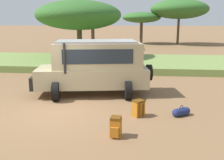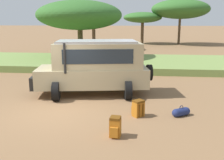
% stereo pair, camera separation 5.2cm
% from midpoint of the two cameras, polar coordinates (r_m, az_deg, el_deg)
% --- Properties ---
extents(ground_plane, '(320.00, 320.00, 0.00)m').
position_cam_midpoint_polar(ground_plane, '(9.98, -11.17, -6.73)').
color(ground_plane, olive).
extents(grass_bank, '(120.00, 7.00, 0.44)m').
position_cam_midpoint_polar(grass_bank, '(19.72, -2.40, 3.86)').
color(grass_bank, olive).
rests_on(grass_bank, ground_plane).
extents(safari_vehicle, '(5.47, 3.24, 2.44)m').
position_cam_midpoint_polar(safari_vehicle, '(11.81, -3.63, 3.04)').
color(safari_vehicle, tan).
rests_on(safari_vehicle, ground_plane).
extents(backpack_beside_front_wheel, '(0.34, 0.42, 0.61)m').
position_cam_midpoint_polar(backpack_beside_front_wheel, '(7.67, 0.90, -10.23)').
color(backpack_beside_front_wheel, '#B26619').
rests_on(backpack_beside_front_wheel, ground_plane).
extents(backpack_cluster_center, '(0.48, 0.48, 0.59)m').
position_cam_midpoint_polar(backpack_cluster_center, '(9.28, 5.86, -6.18)').
color(backpack_cluster_center, '#B26619').
rests_on(backpack_cluster_center, ground_plane).
extents(duffel_bag_low_black_case, '(0.67, 0.53, 0.39)m').
position_cam_midpoint_polar(duffel_bag_low_black_case, '(9.63, 14.96, -6.74)').
color(duffel_bag_low_black_case, navy).
rests_on(duffel_bag_low_black_case, ground_plane).
extents(acacia_tree_far_left, '(5.10, 5.60, 4.94)m').
position_cam_midpoint_polar(acacia_tree_far_left, '(30.30, -4.01, 14.36)').
color(acacia_tree_far_left, brown).
rests_on(acacia_tree_far_left, ground_plane).
extents(acacia_tree_left_mid, '(6.77, 7.44, 4.87)m').
position_cam_midpoint_polar(acacia_tree_left_mid, '(21.68, -6.98, 13.82)').
color(acacia_tree_left_mid, brown).
rests_on(acacia_tree_left_mid, ground_plane).
extents(acacia_tree_centre_back, '(5.44, 5.13, 4.45)m').
position_cam_midpoint_polar(acacia_tree_centre_back, '(38.27, 6.72, 13.33)').
color(acacia_tree_centre_back, brown).
rests_on(acacia_tree_centre_back, ground_plane).
extents(acacia_tree_right_mid, '(7.88, 6.89, 6.12)m').
position_cam_midpoint_polar(acacia_tree_right_mid, '(38.13, 14.71, 14.69)').
color(acacia_tree_right_mid, brown).
rests_on(acacia_tree_right_mid, ground_plane).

